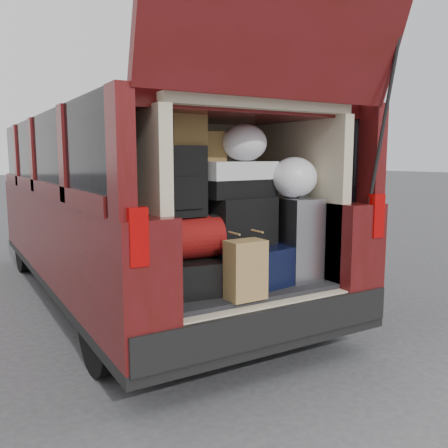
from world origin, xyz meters
The scene contains 15 objects.
ground centered at (0.00, 0.00, 0.00)m, with size 80.00×80.00×0.00m, color #38383B.
minivan centered at (0.00, 1.86, 0.91)m, with size 1.90×5.35×2.77m.
load_floor centered at (0.00, 0.28, 0.28)m, with size 1.24×1.05×0.55m, color black.
black_hardshell centered at (-0.36, 0.18, 0.66)m, with size 0.39×0.54×0.22m, color black.
navy_hardshell centered at (0.08, 0.15, 0.68)m, with size 0.50×0.61×0.26m, color black.
silver_roller centered at (0.47, 0.06, 0.84)m, with size 0.24×0.39×0.58m, color silver.
kraft_bag centered at (-0.12, -0.20, 0.73)m, with size 0.24×0.15×0.37m, color olive.
red_duffel centered at (-0.36, 0.12, 0.90)m, with size 0.42×0.28×0.28m, color maroon.
black_soft_case centered at (0.07, 0.16, 0.98)m, with size 0.46×0.28×0.33m, color black.
backpack centered at (-0.40, 0.15, 1.27)m, with size 0.31×0.19×0.45m, color black.
twotone_duffel centered at (0.05, 0.19, 1.27)m, with size 0.54×0.28×0.24m, color silver.
grocery_sack_lower centered at (-0.35, 0.19, 1.60)m, with size 0.24×0.20×0.22m, color brown.
grocery_sack_upper centered at (-0.12, 0.28, 1.49)m, with size 0.20×0.16×0.20m, color brown.
plastic_bag_center centered at (0.10, 0.17, 1.51)m, with size 0.32×0.30×0.25m, color silver.
plastic_bag_right centered at (0.44, 0.05, 1.28)m, with size 0.33×0.31×0.29m, color silver.
Camera 1 is at (-1.68, -2.57, 1.42)m, focal length 38.00 mm.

